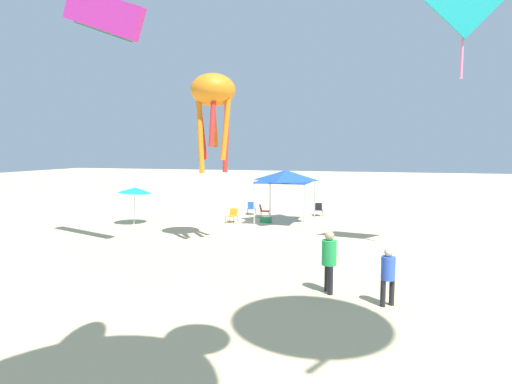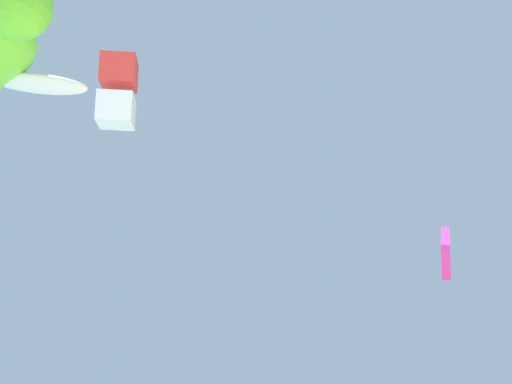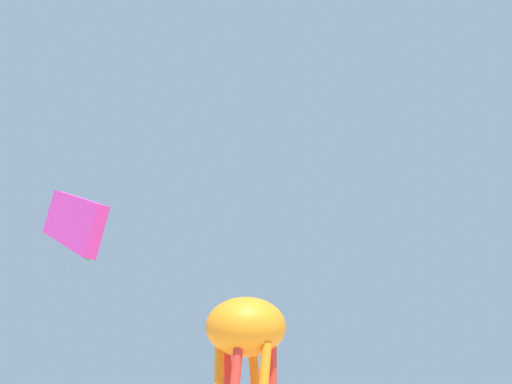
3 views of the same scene
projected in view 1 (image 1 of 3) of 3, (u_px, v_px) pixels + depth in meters
The scene contains 13 objects.
ground at pixel (264, 224), 25.00m from camera, with size 120.00×120.00×0.10m, color #D6BC8C.
canopy_tent at pixel (286, 176), 24.85m from camera, with size 2.97×3.47×3.10m.
beach_umbrella at pixel (135, 190), 24.48m from camera, with size 1.91×1.90×2.21m.
folding_chair_facing_ocean at pixel (263, 210), 27.19m from camera, with size 0.68×0.60×0.82m.
folding_chair_right_of_tent at pixel (252, 207), 28.42m from camera, with size 0.71×0.77×0.82m.
folding_chair_left_of_tent at pixel (318, 208), 27.87m from camera, with size 0.65×0.73×0.82m.
folding_chair_near_cooler at pixel (232, 214), 25.33m from camera, with size 0.61×0.69×0.82m.
cooler_box at pixel (266, 219), 25.34m from camera, with size 0.73×0.63×0.40m.
person_far_stroller at pixel (329, 257), 12.84m from camera, with size 0.45×0.48×1.88m.
person_near_umbrella at pixel (388, 272), 11.77m from camera, with size 0.39×0.39×1.63m.
kite_octopus_orange at pixel (213, 95), 19.00m from camera, with size 1.98×1.98×4.39m.
kite_diamond_teal at pixel (464, 0), 15.97m from camera, with size 3.18×0.84×4.65m.
kite_parafoil_magenta at pixel (102, 14), 16.87m from camera, with size 4.41×1.40×2.68m.
Camera 1 is at (-6.32, 23.87, 4.31)m, focal length 30.20 mm.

